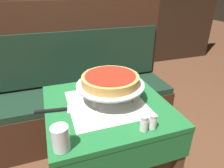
% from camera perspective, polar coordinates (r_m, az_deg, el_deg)
% --- Properties ---
extents(dining_table_front, '(0.70, 0.70, 0.76)m').
position_cam_1_polar(dining_table_front, '(1.24, -1.48, -10.22)').
color(dining_table_front, '#1E6B33').
rests_on(dining_table_front, ground_plane).
extents(dining_table_rear, '(0.78, 0.78, 0.77)m').
position_cam_1_polar(dining_table_rear, '(2.84, -12.94, 10.93)').
color(dining_table_rear, '#1E6B33').
rests_on(dining_table_rear, ground_plane).
extents(booth_bench, '(1.73, 0.50, 1.27)m').
position_cam_1_polar(booth_bench, '(2.00, -8.56, -4.55)').
color(booth_bench, '#3D2316').
rests_on(booth_bench, ground_plane).
extents(pizza_pan_stand, '(0.40, 0.40, 0.11)m').
position_cam_1_polar(pizza_pan_stand, '(1.16, -0.48, -0.35)').
color(pizza_pan_stand, '#ADADB2').
rests_on(pizza_pan_stand, dining_table_front).
extents(deep_dish_pizza, '(0.33, 0.33, 0.05)m').
position_cam_1_polar(deep_dish_pizza, '(1.14, -0.49, 1.31)').
color(deep_dish_pizza, tan).
rests_on(deep_dish_pizza, pizza_pan_stand).
extents(pizza_server, '(0.28, 0.10, 0.01)m').
position_cam_1_polar(pizza_server, '(1.14, -14.03, -7.13)').
color(pizza_server, '#BCBCC1').
rests_on(pizza_server, dining_table_front).
extents(water_glass_near, '(0.07, 0.07, 0.11)m').
position_cam_1_polar(water_glass_near, '(0.87, -14.48, -14.77)').
color(water_glass_near, silver).
rests_on(water_glass_near, dining_table_front).
extents(salt_shaker, '(0.04, 0.04, 0.08)m').
position_cam_1_polar(salt_shaker, '(0.96, 9.15, -11.09)').
color(salt_shaker, silver).
rests_on(salt_shaker, dining_table_front).
extents(pepper_shaker, '(0.04, 0.04, 0.08)m').
position_cam_1_polar(pepper_shaker, '(0.98, 11.57, -10.55)').
color(pepper_shaker, silver).
rests_on(pepper_shaker, dining_table_front).
extents(napkin_holder, '(0.10, 0.05, 0.09)m').
position_cam_1_polar(napkin_holder, '(1.42, -4.90, 2.30)').
color(napkin_holder, '#B2B2B7').
rests_on(napkin_holder, dining_table_front).
extents(condiment_caddy, '(0.11, 0.11, 0.17)m').
position_cam_1_polar(condiment_caddy, '(2.84, -13.36, 14.28)').
color(condiment_caddy, black).
rests_on(condiment_caddy, dining_table_rear).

